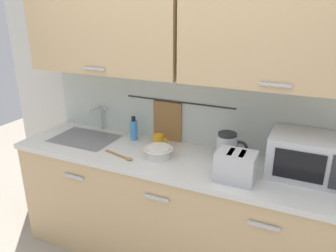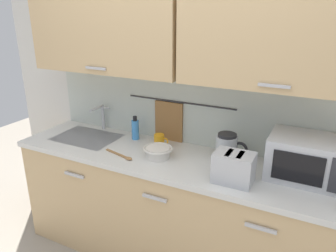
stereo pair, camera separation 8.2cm
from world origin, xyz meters
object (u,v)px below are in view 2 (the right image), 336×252
(microwave, at_px, (307,158))
(wooden_spoon, at_px, (122,156))
(dish_soap_bottle, at_px, (135,129))
(electric_kettle, at_px, (227,148))
(toaster, at_px, (234,167))
(mug_near_sink, at_px, (159,140))
(mixing_bowl, at_px, (158,152))

(microwave, relative_size, wooden_spoon, 1.68)
(dish_soap_bottle, bearing_deg, wooden_spoon, -74.53)
(electric_kettle, xyz_separation_m, toaster, (0.12, -0.25, -0.01))
(microwave, bearing_deg, mug_near_sink, 178.59)
(microwave, height_order, dish_soap_bottle, microwave)
(microwave, xyz_separation_m, wooden_spoon, (-1.21, -0.27, -0.13))
(dish_soap_bottle, height_order, mixing_bowl, dish_soap_bottle)
(electric_kettle, height_order, toaster, electric_kettle)
(mug_near_sink, xyz_separation_m, toaster, (0.67, -0.28, 0.05))
(electric_kettle, height_order, wooden_spoon, electric_kettle)
(microwave, relative_size, mixing_bowl, 2.15)
(mixing_bowl, distance_m, wooden_spoon, 0.27)
(microwave, xyz_separation_m, mixing_bowl, (-0.97, -0.16, -0.09))
(microwave, distance_m, mug_near_sink, 1.06)
(dish_soap_bottle, xyz_separation_m, mug_near_sink, (0.24, -0.04, -0.04))
(electric_kettle, bearing_deg, mixing_bowl, -161.37)
(mixing_bowl, xyz_separation_m, toaster, (0.58, -0.10, 0.05))
(mixing_bowl, relative_size, toaster, 0.84)
(microwave, relative_size, electric_kettle, 2.03)
(mug_near_sink, height_order, wooden_spoon, mug_near_sink)
(microwave, xyz_separation_m, toaster, (-0.39, -0.25, -0.04))
(mixing_bowl, height_order, toaster, toaster)
(electric_kettle, bearing_deg, microwave, 0.36)
(dish_soap_bottle, bearing_deg, electric_kettle, -4.86)
(microwave, height_order, electric_kettle, microwave)
(dish_soap_bottle, bearing_deg, mug_near_sink, -8.89)
(dish_soap_bottle, bearing_deg, toaster, -19.24)
(mug_near_sink, distance_m, toaster, 0.73)
(electric_kettle, relative_size, mixing_bowl, 1.06)
(dish_soap_bottle, bearing_deg, mixing_bowl, -33.92)
(dish_soap_bottle, height_order, toaster, dish_soap_bottle)
(mug_near_sink, bearing_deg, mixing_bowl, -64.76)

